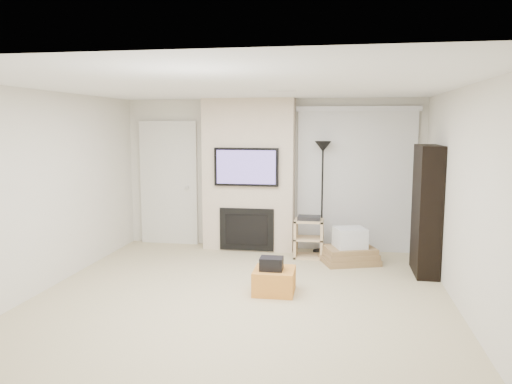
% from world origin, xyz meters
% --- Properties ---
extents(floor, '(5.00, 5.50, 0.00)m').
position_xyz_m(floor, '(0.00, 0.00, 0.00)').
color(floor, '#C7B78C').
rests_on(floor, ground).
extents(ceiling, '(5.00, 5.50, 0.00)m').
position_xyz_m(ceiling, '(0.00, 0.00, 2.50)').
color(ceiling, white).
rests_on(ceiling, wall_back).
extents(wall_back, '(5.00, 0.00, 2.50)m').
position_xyz_m(wall_back, '(0.00, 2.75, 1.25)').
color(wall_back, silver).
rests_on(wall_back, ground).
extents(wall_front, '(5.00, 0.00, 2.50)m').
position_xyz_m(wall_front, '(0.00, -2.75, 1.25)').
color(wall_front, silver).
rests_on(wall_front, ground).
extents(wall_left, '(0.00, 5.50, 2.50)m').
position_xyz_m(wall_left, '(-2.50, 0.00, 1.25)').
color(wall_left, silver).
rests_on(wall_left, ground).
extents(wall_right, '(0.00, 5.50, 2.50)m').
position_xyz_m(wall_right, '(2.50, 0.00, 1.25)').
color(wall_right, silver).
rests_on(wall_right, ground).
extents(hvac_vent, '(0.35, 0.18, 0.01)m').
position_xyz_m(hvac_vent, '(0.40, 0.80, 2.50)').
color(hvac_vent, silver).
rests_on(hvac_vent, ceiling).
extents(ottoman, '(0.51, 0.51, 0.30)m').
position_xyz_m(ottoman, '(0.37, 0.39, 0.15)').
color(ottoman, orange).
rests_on(ottoman, floor).
extents(black_bag, '(0.28, 0.22, 0.16)m').
position_xyz_m(black_bag, '(0.34, 0.35, 0.38)').
color(black_bag, black).
rests_on(black_bag, ottoman).
extents(fireplace_wall, '(1.50, 0.47, 2.50)m').
position_xyz_m(fireplace_wall, '(-0.35, 2.54, 1.24)').
color(fireplace_wall, beige).
rests_on(fireplace_wall, floor).
extents(entry_door, '(1.02, 0.11, 2.14)m').
position_xyz_m(entry_door, '(-1.80, 2.71, 1.05)').
color(entry_door, silver).
rests_on(entry_door, floor).
extents(vertical_blinds, '(1.98, 0.10, 2.37)m').
position_xyz_m(vertical_blinds, '(1.40, 2.70, 1.27)').
color(vertical_blinds, silver).
rests_on(vertical_blinds, floor).
extents(floor_lamp, '(0.27, 0.27, 1.82)m').
position_xyz_m(floor_lamp, '(0.86, 2.50, 1.43)').
color(floor_lamp, black).
rests_on(floor_lamp, floor).
extents(av_stand, '(0.45, 0.38, 0.66)m').
position_xyz_m(av_stand, '(0.68, 2.16, 0.35)').
color(av_stand, '#DFBE8B').
rests_on(av_stand, floor).
extents(box_stack, '(0.96, 0.84, 0.54)m').
position_xyz_m(box_stack, '(1.31, 1.93, 0.20)').
color(box_stack, '#957349').
rests_on(box_stack, floor).
extents(bookshelf, '(0.30, 0.80, 1.80)m').
position_xyz_m(bookshelf, '(2.34, 1.57, 0.90)').
color(bookshelf, black).
rests_on(bookshelf, floor).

